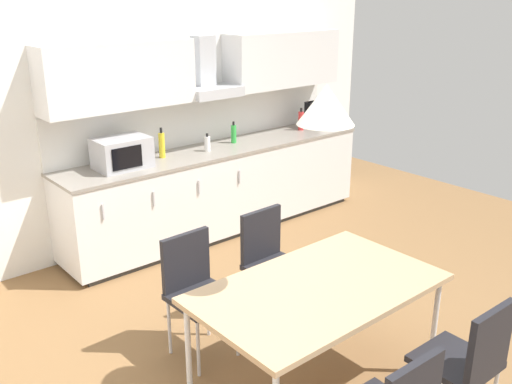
# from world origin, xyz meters

# --- Properties ---
(ground_plane) EXTENTS (8.64, 7.23, 0.02)m
(ground_plane) POSITION_xyz_m (0.00, 0.00, -0.01)
(ground_plane) COLOR brown
(wall_back) EXTENTS (6.92, 0.10, 2.83)m
(wall_back) POSITION_xyz_m (0.00, 2.46, 1.41)
(wall_back) COLOR white
(wall_back) RESTS_ON ground_plane
(kitchen_counter) EXTENTS (3.46, 0.66, 0.91)m
(kitchen_counter) POSITION_xyz_m (1.09, 2.10, 0.46)
(kitchen_counter) COLOR #333333
(kitchen_counter) RESTS_ON ground_plane
(backsplash_tile) EXTENTS (3.44, 0.02, 0.48)m
(backsplash_tile) POSITION_xyz_m (1.09, 2.40, 1.15)
(backsplash_tile) COLOR silver
(backsplash_tile) RESTS_ON kitchen_counter
(upper_wall_cabinets) EXTENTS (3.44, 0.40, 0.59)m
(upper_wall_cabinets) POSITION_xyz_m (1.09, 2.24, 1.71)
(upper_wall_cabinets) COLOR silver
(microwave) EXTENTS (0.48, 0.35, 0.28)m
(microwave) POSITION_xyz_m (-0.01, 2.09, 1.05)
(microwave) COLOR #ADADB2
(microwave) RESTS_ON kitchen_counter
(coffee_maker) EXTENTS (0.18, 0.19, 0.30)m
(coffee_maker) POSITION_xyz_m (2.48, 2.12, 1.06)
(coffee_maker) COLOR black
(coffee_maker) RESTS_ON kitchen_counter
(bottle_red) EXTENTS (0.06, 0.06, 0.26)m
(bottle_red) POSITION_xyz_m (2.27, 2.12, 1.02)
(bottle_red) COLOR red
(bottle_red) RESTS_ON kitchen_counter
(bottle_green) EXTENTS (0.06, 0.06, 0.23)m
(bottle_green) POSITION_xyz_m (1.32, 2.16, 1.01)
(bottle_green) COLOR green
(bottle_green) RESTS_ON kitchen_counter
(bottle_yellow) EXTENTS (0.06, 0.06, 0.29)m
(bottle_yellow) POSITION_xyz_m (0.44, 2.16, 1.03)
(bottle_yellow) COLOR yellow
(bottle_yellow) RESTS_ON kitchen_counter
(bottle_white) EXTENTS (0.06, 0.06, 0.18)m
(bottle_white) POSITION_xyz_m (0.91, 2.06, 0.99)
(bottle_white) COLOR white
(bottle_white) RESTS_ON kitchen_counter
(dining_table) EXTENTS (1.53, 0.90, 0.74)m
(dining_table) POSITION_xyz_m (-0.01, -0.38, 0.70)
(dining_table) COLOR tan
(dining_table) RESTS_ON ground_plane
(chair_far_left) EXTENTS (0.41, 0.41, 0.87)m
(chair_far_left) POSITION_xyz_m (-0.36, 0.46, 0.53)
(chair_far_left) COLOR black
(chair_far_left) RESTS_ON ground_plane
(chair_near_right) EXTENTS (0.41, 0.41, 0.87)m
(chair_near_right) POSITION_xyz_m (0.33, -1.21, 0.53)
(chair_near_right) COLOR black
(chair_near_right) RESTS_ON ground_plane
(chair_far_right) EXTENTS (0.41, 0.41, 0.87)m
(chair_far_right) POSITION_xyz_m (0.33, 0.46, 0.53)
(chair_far_right) COLOR black
(chair_far_right) RESTS_ON ground_plane
(pendant_lamp) EXTENTS (0.32, 0.32, 0.22)m
(pendant_lamp) POSITION_xyz_m (-0.01, -0.38, 1.85)
(pendant_lamp) COLOR silver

